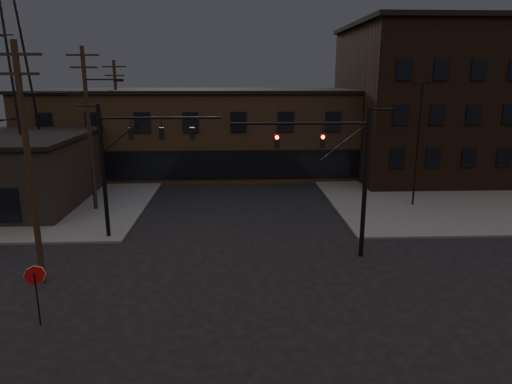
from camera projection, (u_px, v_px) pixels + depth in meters
ground at (243, 297)px, 20.22m from camera, size 140.00×140.00×0.00m
sidewalk_ne at (475, 181)px, 42.45m from camera, size 30.00×30.00×0.15m
building_row at (238, 132)px, 46.35m from camera, size 40.00×12.00×8.00m
building_right at (463, 103)px, 44.62m from camera, size 22.00×16.00×14.00m
traffic_signal_near at (344, 167)px, 23.59m from camera, size 7.12×0.24×8.00m
traffic_signal_far at (124, 156)px, 26.45m from camera, size 7.12×0.24×8.00m
stop_sign at (35, 282)px, 17.50m from camera, size 0.72×0.33×2.48m
utility_pole_near at (30, 160)px, 20.31m from camera, size 3.70×0.28×11.00m
utility_pole_mid at (90, 126)px, 31.82m from camera, size 3.70×0.28×11.50m
utility_pole_far at (118, 117)px, 43.48m from camera, size 2.20×0.28×11.00m
lot_light_a at (419, 133)px, 32.98m from camera, size 1.50×0.28×9.14m
lot_light_b at (466, 126)px, 38.08m from camera, size 1.50×0.28×9.14m
parked_car_lot_a at (429, 173)px, 41.82m from camera, size 4.67×3.06×1.48m
parked_car_lot_b at (452, 171)px, 42.87m from camera, size 5.29×4.21×1.44m
car_crossing at (214, 168)px, 44.95m from camera, size 2.54×4.68×1.46m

